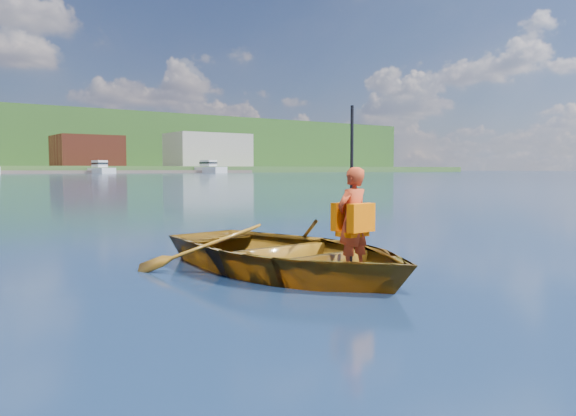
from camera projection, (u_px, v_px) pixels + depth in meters
ground at (258, 275)px, 6.39m from camera, size 600.00×600.00×0.00m
rowboat at (286, 253)px, 6.55m from camera, size 2.99×3.92×0.76m
child_paddler at (353, 220)px, 5.95m from camera, size 0.44×0.37×1.80m
hillside_trees at (90, 129)px, 240.37m from camera, size 268.83×74.39×21.59m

